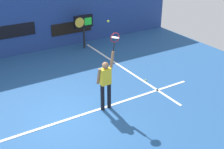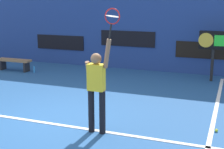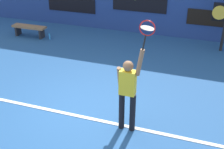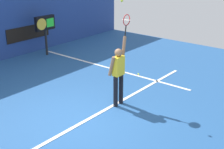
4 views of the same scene
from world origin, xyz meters
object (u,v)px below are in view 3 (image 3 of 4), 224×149
Objects in this scene: tennis_racket at (147,30)px; tennis_player at (128,90)px; water_bottle at (50,36)px; court_bench at (29,28)px.

tennis_player is at bearing 179.29° from tennis_racket.
tennis_racket is 6.92m from water_bottle.
tennis_player reaches higher than court_bench.
water_bottle is (-4.48, 4.40, -0.89)m from tennis_player.
court_bench is (-5.38, 4.40, -0.67)m from tennis_player.
court_bench is at bearing 180.00° from water_bottle.
court_bench is at bearing 142.38° from tennis_racket.
water_bottle is (-4.83, 4.41, -2.27)m from tennis_racket.
tennis_racket is 0.44× the size of court_bench.
court_bench reaches higher than water_bottle.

